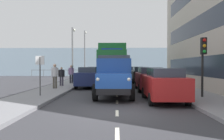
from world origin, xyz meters
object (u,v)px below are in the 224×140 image
pedestrian_couple_b (71,73)px  lamp_post_far (85,50)px  truck_vintage_blue (114,77)px  traffic_light_near (203,54)px  car_red_kerbside_near (164,84)px  lorry_cargo_green (113,63)px  street_sign (40,68)px  car_teal_oppositeside_1 (96,74)px  lamp_post_promenade (73,49)px  car_black_kerbside_2 (140,75)px  car_white_kerbside_3 (136,73)px  pedestrian_near_railing (55,74)px  car_maroon_kerbside_1 (149,78)px  car_navy_oppositeside_0 (89,77)px  pedestrian_by_lamp (62,75)px

pedestrian_couple_b → lamp_post_far: lamp_post_far is taller
truck_vintage_blue → traffic_light_near: (-4.82, 0.81, 1.29)m
car_red_kerbside_near → traffic_light_near: traffic_light_near is taller
lorry_cargo_green → street_sign: size_ratio=3.65×
car_teal_oppositeside_1 → lamp_post_promenade: bearing=22.3°
car_black_kerbside_2 → car_white_kerbside_3: bearing=-90.0°
pedestrian_near_railing → pedestrian_couple_b: (-0.26, -4.68, -0.06)m
car_maroon_kerbside_1 → car_white_kerbside_3: bearing=-90.0°
traffic_light_near → lamp_post_far: (9.46, -21.24, 1.79)m
lamp_post_far → street_sign: (-0.44, 20.76, -2.58)m
traffic_light_near → pedestrian_couple_b: bearing=-45.2°
lamp_post_far → lorry_cargo_green: bearing=110.5°
car_red_kerbside_near → car_teal_oppositeside_1: size_ratio=0.91×
pedestrian_near_railing → traffic_light_near: traffic_light_near is taller
truck_vintage_blue → car_red_kerbside_near: (-2.56, 1.46, -0.28)m
car_black_kerbside_2 → pedestrian_near_railing: (7.04, 5.94, 0.34)m
truck_vintage_blue → car_teal_oppositeside_1: 12.49m
truck_vintage_blue → car_white_kerbside_3: 15.04m
truck_vintage_blue → car_navy_oppositeside_0: 6.22m
lorry_cargo_green → car_black_kerbside_2: size_ratio=1.96×
truck_vintage_blue → car_white_kerbside_3: (-2.56, -14.81, -0.28)m
pedestrian_couple_b → lamp_post_promenade: 3.93m
car_maroon_kerbside_1 → pedestrian_near_railing: pedestrian_near_railing is taller
pedestrian_by_lamp → street_sign: street_sign is taller
pedestrian_by_lamp → lamp_post_promenade: lamp_post_promenade is taller
car_red_kerbside_near → car_black_kerbside_2: (0.00, -11.02, -0.00)m
car_navy_oppositeside_0 → pedestrian_by_lamp: car_navy_oppositeside_0 is taller
truck_vintage_blue → car_maroon_kerbside_1: 4.37m
car_red_kerbside_near → truck_vintage_blue: bearing=-29.6°
truck_vintage_blue → car_black_kerbside_2: bearing=-105.0°
pedestrian_couple_b → lamp_post_promenade: bearing=-81.8°
car_red_kerbside_near → car_maroon_kerbside_1: size_ratio=0.95×
car_red_kerbside_near → pedestrian_near_railing: 8.69m
car_red_kerbside_near → car_maroon_kerbside_1: same height
pedestrian_near_railing → pedestrian_couple_b: 4.69m
car_white_kerbside_3 → pedestrian_couple_b: pedestrian_couple_b is taller
car_maroon_kerbside_1 → car_red_kerbside_near: bearing=90.0°
truck_vintage_blue → car_navy_oppositeside_0: size_ratio=1.26×
pedestrian_near_railing → traffic_light_near: size_ratio=0.57×
lorry_cargo_green → street_sign: 9.81m
lamp_post_promenade → car_white_kerbside_3: bearing=-154.0°
car_navy_oppositeside_0 → car_red_kerbside_near: bearing=123.4°
traffic_light_near → street_sign: (9.02, -0.47, -0.79)m
pedestrian_couple_b → street_sign: street_sign is taller
street_sign → traffic_light_near: bearing=177.0°
car_black_kerbside_2 → pedestrian_couple_b: bearing=10.6°
car_teal_oppositeside_1 → pedestrian_near_railing: bearing=75.4°
pedestrian_couple_b → pedestrian_near_railing: bearing=86.9°
lorry_cargo_green → lamp_post_promenade: (4.40, -2.66, 1.61)m
pedestrian_near_railing → lamp_post_far: 17.08m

